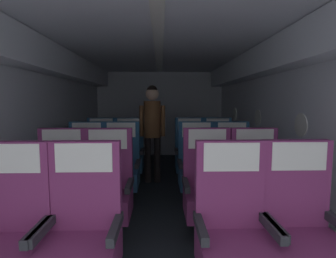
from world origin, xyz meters
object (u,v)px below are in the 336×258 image
seat_a_right_aisle (302,233)px  flight_attendant (152,123)px  seat_c_left_window (86,169)px  seat_c_right_window (197,169)px  seat_b_right_aisle (256,191)px  seat_b_right_window (208,191)px  seat_d_left_window (101,155)px  seat_d_left_aisle (129,156)px  seat_a_left_aisle (82,237)px  seat_b_left_window (60,192)px  seat_c_left_aisle (121,169)px  seat_a_right_window (233,235)px  seat_d_right_window (190,155)px  seat_a_left_window (8,239)px  seat_d_right_aisle (218,155)px  seat_b_left_aisle (107,192)px

seat_a_right_aisle → flight_attendant: size_ratio=0.67×
seat_c_left_window → seat_c_right_window: (1.49, -0.02, 0.00)m
seat_b_right_aisle → seat_b_right_window: same height
seat_a_right_aisle → seat_c_left_window: (-1.98, 1.81, 0.00)m
seat_b_right_window → seat_c_right_window: bearing=89.5°
seat_c_right_window → seat_b_right_window: bearing=-90.5°
seat_d_left_window → seat_d_left_aisle: (0.47, -0.02, 0.00)m
seat_a_left_aisle → seat_b_right_window: (1.00, 0.90, 0.00)m
seat_d_left_aisle → flight_attendant: flight_attendant is taller
seat_b_left_window → seat_c_right_window: (1.50, 0.88, 0.00)m
seat_b_left_window → seat_d_left_aisle: (0.47, 1.79, 0.00)m
seat_c_left_aisle → seat_b_right_aisle: bearing=-31.3°
seat_c_left_aisle → flight_attendant: 1.15m
seat_a_left_aisle → seat_a_right_window: bearing=-0.2°
seat_a_left_aisle → seat_b_right_aisle: (1.50, 0.89, 0.00)m
seat_a_right_aisle → seat_d_right_window: (-0.48, 2.69, 0.00)m
seat_a_right_window → seat_b_right_window: 0.91m
seat_a_right_aisle → seat_c_right_window: same height
seat_a_right_window → seat_b_right_window: bearing=90.7°
seat_b_right_window → seat_a_left_window: bearing=-148.5°
seat_a_left_window → seat_a_right_aisle: (1.98, 0.02, 0.00)m
seat_c_left_aisle → flight_attendant: bearing=66.7°
seat_a_left_window → seat_c_right_window: size_ratio=1.00×
seat_c_right_window → seat_d_left_aisle: bearing=138.5°
seat_a_left_window → seat_a_right_aisle: same height
seat_a_left_aisle → seat_d_right_aisle: 3.09m
seat_b_right_window → flight_attendant: 2.02m
seat_a_left_window → seat_d_left_window: same height
seat_a_right_window → seat_d_right_window: (-0.00, 2.70, 0.00)m
seat_d_left_window → seat_a_right_aisle: bearing=-53.9°
seat_b_right_window → seat_d_left_window: same height
flight_attendant → seat_d_right_window: bearing=-163.4°
seat_d_right_aisle → seat_d_right_window: 0.48m
seat_d_right_window → seat_c_left_aisle: bearing=-139.3°
seat_b_right_window → seat_d_left_window: (-1.49, 1.82, 0.00)m
seat_b_right_window → seat_a_left_aisle: bearing=-138.1°
seat_d_right_window → seat_a_right_aisle: bearing=-79.8°
seat_b_right_aisle → seat_c_right_window: bearing=118.3°
seat_b_right_window → seat_d_right_aisle: size_ratio=1.00×
seat_b_left_aisle → seat_c_left_aisle: bearing=90.0°
seat_c_left_window → seat_c_right_window: 1.49m
seat_d_left_window → seat_b_left_aisle: bearing=-75.5°
seat_d_left_aisle → flight_attendant: bearing=5.2°
seat_c_right_window → seat_d_left_aisle: same height
seat_b_right_aisle → seat_d_right_aisle: bearing=90.0°
seat_b_right_window → flight_attendant: flight_attendant is taller
seat_c_left_window → seat_b_left_window: bearing=-90.4°
seat_a_left_aisle → flight_attendant: flight_attendant is taller
seat_c_left_window → seat_c_right_window: same height
seat_b_right_aisle → seat_a_left_window: bearing=-155.5°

